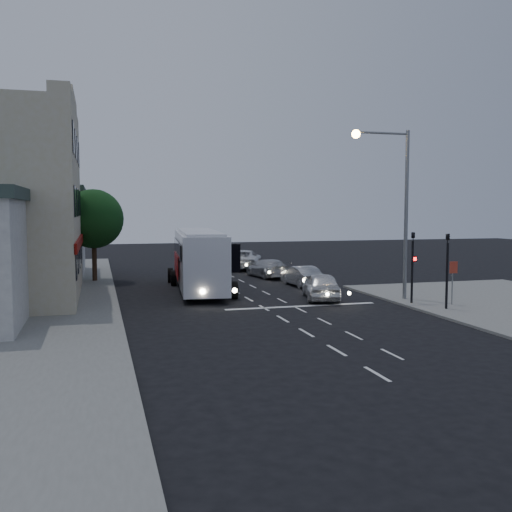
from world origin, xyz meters
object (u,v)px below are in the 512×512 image
object	(u,v)px
tour_bus	(199,258)
traffic_signal_main	(413,259)
car_suv	(321,286)
car_sedan_a	(301,276)
regulatory_sign	(453,276)
car_sedan_c	(244,259)
car_sedan_b	(267,268)
street_tree	(93,216)
streetlight	(396,194)
traffic_signal_side	(447,262)

from	to	relation	value
tour_bus	traffic_signal_main	distance (m)	12.91
car_suv	car_sedan_a	size ratio (longest dim) A/B	1.10
regulatory_sign	car_sedan_c	bearing A→B (deg)	104.81
car_sedan_a	car_sedan_b	world-z (taller)	car_sedan_b
car_sedan_b	street_tree	size ratio (longest dim) A/B	0.75
car_sedan_c	streetlight	world-z (taller)	streetlight
car_sedan_c	streetlight	distance (m)	19.46
street_tree	regulatory_sign	bearing A→B (deg)	-41.08
car_suv	regulatory_sign	xyz separation A→B (m)	(5.49, -4.04, 0.84)
car_suv	traffic_signal_main	bearing A→B (deg)	156.15
traffic_signal_main	traffic_signal_side	distance (m)	2.10
car_suv	car_sedan_a	world-z (taller)	car_suv
car_sedan_c	street_tree	distance (m)	13.75
traffic_signal_main	regulatory_sign	size ratio (longest dim) A/B	1.86
car_sedan_c	traffic_signal_main	size ratio (longest dim) A/B	1.41
traffic_signal_side	regulatory_sign	xyz separation A→B (m)	(1.00, 0.96, -0.82)
car_sedan_a	traffic_signal_side	xyz separation A→B (m)	(3.64, -10.47, 1.76)
car_sedan_c	street_tree	bearing A→B (deg)	44.45
car_suv	traffic_signal_main	distance (m)	5.13
car_suv	traffic_signal_side	distance (m)	6.93
tour_bus	traffic_signal_side	size ratio (longest dim) A/B	2.95
tour_bus	regulatory_sign	world-z (taller)	tour_bus
tour_bus	traffic_signal_side	world-z (taller)	traffic_signal_side
car_sedan_b	regulatory_sign	bearing A→B (deg)	101.79
car_sedan_c	regulatory_sign	world-z (taller)	regulatory_sign
car_sedan_a	car_sedan_b	bearing A→B (deg)	-85.31
traffic_signal_main	car_sedan_a	bearing A→B (deg)	109.06
car_sedan_a	streetlight	world-z (taller)	streetlight
car_sedan_a	car_sedan_b	size ratio (longest dim) A/B	0.87
tour_bus	streetlight	world-z (taller)	streetlight
car_sedan_a	street_tree	xyz separation A→B (m)	(-12.87, 5.75, 3.84)
car_sedan_b	traffic_signal_main	distance (m)	14.31
traffic_signal_side	tour_bus	bearing A→B (deg)	134.23
tour_bus	car_sedan_a	bearing A→B (deg)	4.61
car_suv	car_sedan_b	distance (m)	10.71
car_sedan_a	car_sedan_c	bearing A→B (deg)	-88.66
car_sedan_a	streetlight	bearing A→B (deg)	107.60
car_suv	car_sedan_c	size ratio (longest dim) A/B	0.76
street_tree	car_sedan_b	bearing A→B (deg)	-2.44
traffic_signal_side	street_tree	xyz separation A→B (m)	(-16.51, 16.22, 2.08)
car_sedan_a	street_tree	bearing A→B (deg)	-27.22
car_sedan_a	traffic_signal_side	bearing A→B (deg)	106.00
traffic_signal_side	car_sedan_c	bearing A→B (deg)	101.70
car_sedan_c	car_suv	bearing A→B (deg)	109.29
car_sedan_a	traffic_signal_main	distance (m)	9.16
car_sedan_b	traffic_signal_side	bearing A→B (deg)	97.32
tour_bus	car_suv	xyz separation A→B (m)	(5.82, -5.59, -1.22)
streetlight	street_tree	xyz separation A→B (m)	(-15.55, 12.82, -1.23)
car_sedan_a	regulatory_sign	world-z (taller)	regulatory_sign
regulatory_sign	streetlight	bearing A→B (deg)	128.75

